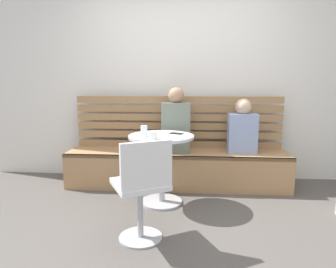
{
  "coord_description": "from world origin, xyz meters",
  "views": [
    {
      "loc": [
        0.16,
        -2.37,
        1.27
      ],
      "look_at": [
        -0.07,
        0.66,
        0.75
      ],
      "focal_mm": 31.68,
      "sensor_mm": 36.0,
      "label": 1
    }
  ],
  "objects_px": {
    "booth_bench": "(177,169)",
    "phone_on_table": "(176,133)",
    "cafe_table": "(161,156)",
    "person_adult": "(176,123)",
    "white_chair": "(142,187)",
    "cup_ceramic_white": "(153,135)",
    "cup_water_clear": "(144,131)",
    "person_child_left": "(242,129)"
  },
  "relations": [
    {
      "from": "white_chair",
      "to": "booth_bench",
      "type": "bearing_deg",
      "value": 81.3
    },
    {
      "from": "white_chair",
      "to": "cup_water_clear",
      "type": "height_order",
      "value": "same"
    },
    {
      "from": "cafe_table",
      "to": "person_adult",
      "type": "bearing_deg",
      "value": 76.59
    },
    {
      "from": "phone_on_table",
      "to": "white_chair",
      "type": "bearing_deg",
      "value": -169.94
    },
    {
      "from": "cup_water_clear",
      "to": "phone_on_table",
      "type": "bearing_deg",
      "value": 28.66
    },
    {
      "from": "person_adult",
      "to": "person_child_left",
      "type": "relative_size",
      "value": 1.2
    },
    {
      "from": "booth_bench",
      "to": "person_child_left",
      "type": "height_order",
      "value": "person_child_left"
    },
    {
      "from": "white_chair",
      "to": "phone_on_table",
      "type": "bearing_deg",
      "value": 76.06
    },
    {
      "from": "booth_bench",
      "to": "cup_ceramic_white",
      "type": "bearing_deg",
      "value": -104.17
    },
    {
      "from": "phone_on_table",
      "to": "person_child_left",
      "type": "bearing_deg",
      "value": -33.49
    },
    {
      "from": "person_adult",
      "to": "phone_on_table",
      "type": "xyz_separation_m",
      "value": [
        0.03,
        -0.44,
        -0.05
      ]
    },
    {
      "from": "booth_bench",
      "to": "person_child_left",
      "type": "xyz_separation_m",
      "value": [
        0.79,
        0.03,
        0.51
      ]
    },
    {
      "from": "white_chair",
      "to": "cup_water_clear",
      "type": "distance_m",
      "value": 0.81
    },
    {
      "from": "cafe_table",
      "to": "person_adult",
      "type": "distance_m",
      "value": 0.62
    },
    {
      "from": "cafe_table",
      "to": "person_adult",
      "type": "height_order",
      "value": "person_adult"
    },
    {
      "from": "booth_bench",
      "to": "white_chair",
      "type": "height_order",
      "value": "white_chair"
    },
    {
      "from": "person_child_left",
      "to": "cup_water_clear",
      "type": "bearing_deg",
      "value": -148.58
    },
    {
      "from": "cafe_table",
      "to": "cup_water_clear",
      "type": "bearing_deg",
      "value": -154.95
    },
    {
      "from": "booth_bench",
      "to": "phone_on_table",
      "type": "relative_size",
      "value": 19.29
    },
    {
      "from": "cup_water_clear",
      "to": "booth_bench",
      "type": "bearing_deg",
      "value": 64.42
    },
    {
      "from": "person_adult",
      "to": "cup_water_clear",
      "type": "height_order",
      "value": "person_adult"
    },
    {
      "from": "person_adult",
      "to": "person_child_left",
      "type": "xyz_separation_m",
      "value": [
        0.8,
        0.05,
        -0.06
      ]
    },
    {
      "from": "cafe_table",
      "to": "person_adult",
      "type": "relative_size",
      "value": 0.94
    },
    {
      "from": "white_chair",
      "to": "person_child_left",
      "type": "distance_m",
      "value": 1.74
    },
    {
      "from": "cafe_table",
      "to": "phone_on_table",
      "type": "distance_m",
      "value": 0.29
    },
    {
      "from": "white_chair",
      "to": "cup_ceramic_white",
      "type": "distance_m",
      "value": 0.67
    },
    {
      "from": "phone_on_table",
      "to": "cup_water_clear",
      "type": "bearing_deg",
      "value": 142.66
    },
    {
      "from": "cafe_table",
      "to": "cup_water_clear",
      "type": "height_order",
      "value": "cup_water_clear"
    },
    {
      "from": "cafe_table",
      "to": "phone_on_table",
      "type": "bearing_deg",
      "value": 32.32
    },
    {
      "from": "booth_bench",
      "to": "cafe_table",
      "type": "relative_size",
      "value": 3.65
    },
    {
      "from": "person_adult",
      "to": "person_child_left",
      "type": "height_order",
      "value": "person_adult"
    },
    {
      "from": "person_child_left",
      "to": "person_adult",
      "type": "bearing_deg",
      "value": -176.21
    },
    {
      "from": "booth_bench",
      "to": "person_adult",
      "type": "bearing_deg",
      "value": -115.94
    },
    {
      "from": "cafe_table",
      "to": "person_child_left",
      "type": "bearing_deg",
      "value": 32.48
    },
    {
      "from": "person_adult",
      "to": "cup_ceramic_white",
      "type": "bearing_deg",
      "value": -103.83
    },
    {
      "from": "white_chair",
      "to": "cup_ceramic_white",
      "type": "bearing_deg",
      "value": 88.61
    },
    {
      "from": "cup_ceramic_white",
      "to": "cup_water_clear",
      "type": "bearing_deg",
      "value": 129.19
    },
    {
      "from": "booth_bench",
      "to": "cup_water_clear",
      "type": "bearing_deg",
      "value": -115.58
    },
    {
      "from": "booth_bench",
      "to": "phone_on_table",
      "type": "distance_m",
      "value": 0.7
    },
    {
      "from": "white_chair",
      "to": "cup_ceramic_white",
      "type": "relative_size",
      "value": 10.63
    },
    {
      "from": "phone_on_table",
      "to": "cup_ceramic_white",
      "type": "bearing_deg",
      "value": 169.86
    },
    {
      "from": "person_adult",
      "to": "cup_ceramic_white",
      "type": "relative_size",
      "value": 9.79
    }
  ]
}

